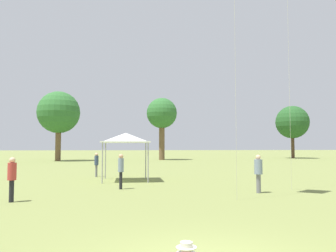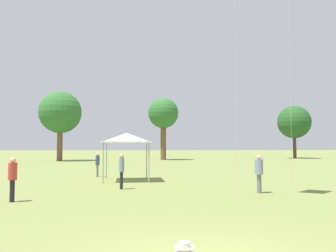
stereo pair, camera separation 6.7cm
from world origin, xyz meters
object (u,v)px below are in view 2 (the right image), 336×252
Objects in this scene: person_standing_5 at (259,170)px; distant_tree_0 at (163,114)px; person_standing_4 at (98,162)px; person_standing_0 at (122,167)px; distant_tree_1 at (294,122)px; canopy_tent at (127,138)px; person_standing_3 at (13,175)px; distant_tree_2 at (60,113)px.

distant_tree_0 is (-1.55, 35.55, 6.01)m from person_standing_5.
person_standing_5 is at bearing 55.24° from person_standing_4.
person_standing_0 is 34.42m from distant_tree_0.
canopy_tent is at bearing -129.78° from distant_tree_1.
person_standing_4 is (2.11, 10.07, -0.02)m from person_standing_3.
person_standing_4 is 0.56× the size of canopy_tent.
distant_tree_2 reaches higher than person_standing_5.
person_standing_4 is 43.36m from distant_tree_1.
person_standing_3 is 0.98× the size of person_standing_5.
person_standing_4 is 26.86m from distant_tree_2.
distant_tree_0 is 1.05× the size of distant_tree_1.
distant_tree_0 is at bearing 80.86° from canopy_tent.
person_standing_4 is 0.19× the size of distant_tree_1.
person_standing_4 is at bearing 128.03° from canopy_tent.
distant_tree_2 reaches higher than person_standing_0.
distant_tree_1 reaches higher than person_standing_0.
distant_tree_1 is (21.62, 39.52, 5.20)m from person_standing_5.
person_standing_0 is at bearing -72.03° from distant_tree_2.
person_standing_3 is 52.29m from distant_tree_1.
person_standing_5 is at bearing -43.51° from canopy_tent.
person_standing_3 is 0.17× the size of distant_tree_2.
distant_tree_1 is (23.17, 3.97, -0.81)m from distant_tree_0.
distant_tree_0 is 0.96× the size of distant_tree_2.
person_standing_5 is 0.19× the size of distant_tree_1.
person_standing_5 is at bearing -135.85° from person_standing_3.
person_standing_3 is at bearing 119.49° from person_standing_0.
distant_tree_1 is at bearing -91.55° from person_standing_3.
person_standing_0 is at bearing 142.80° from person_standing_5.
person_standing_5 is 36.09m from distant_tree_0.
person_standing_3 is at bearing -103.64° from distant_tree_0.
person_standing_0 is at bearing -103.63° from person_standing_3.
person_standing_4 is at bearing -104.32° from distant_tree_0.
person_standing_0 is at bearing -91.86° from canopy_tent.
person_standing_4 is 3.79m from canopy_tent.
distant_tree_0 is at bearing -18.57° from person_standing_0.
canopy_tent reaches higher than person_standing_0.
distant_tree_1 is at bearing 146.91° from person_standing_4.
person_standing_0 is 4.29m from canopy_tent.
person_standing_5 is at bearing -63.58° from distant_tree_2.
distant_tree_2 is (-38.28, -5.98, 0.68)m from distant_tree_1.
canopy_tent is at bearing 116.59° from person_standing_5.
distant_tree_2 is at bearing -43.43° from person_standing_3.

